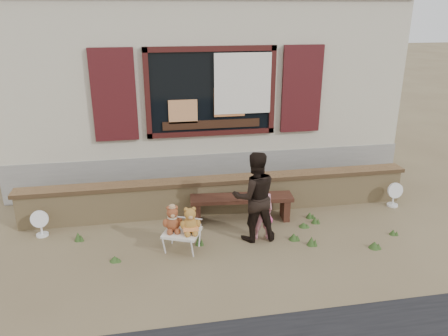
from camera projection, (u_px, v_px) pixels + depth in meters
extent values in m
plane|color=brown|center=(231.00, 237.00, 7.17)|extent=(80.00, 80.00, 0.00)
cube|color=#ACA18B|center=(195.00, 59.00, 10.51)|extent=(8.00, 5.00, 3.20)
cube|color=gray|center=(197.00, 139.00, 11.20)|extent=(8.04, 5.04, 0.80)
cube|color=black|center=(211.00, 92.00, 8.29)|extent=(2.30, 0.04, 1.50)
cube|color=#391210|center=(211.00, 49.00, 8.00)|extent=(2.50, 0.08, 0.10)
cube|color=#391210|center=(212.00, 133.00, 8.55)|extent=(2.50, 0.08, 0.10)
cube|color=#391210|center=(147.00, 94.00, 8.07)|extent=(0.10, 0.08, 1.70)
cube|color=#391210|center=(272.00, 90.00, 8.48)|extent=(0.10, 0.08, 1.70)
cube|color=#370F11|center=(114.00, 95.00, 7.96)|extent=(0.80, 0.07, 1.70)
cube|color=#370F11|center=(302.00, 89.00, 8.57)|extent=(0.80, 0.07, 1.70)
cube|color=white|center=(243.00, 84.00, 8.28)|extent=(1.10, 0.02, 1.15)
cube|color=black|center=(212.00, 124.00, 8.48)|extent=(1.90, 0.06, 0.16)
cube|color=tan|center=(183.00, 112.00, 8.29)|extent=(0.55, 0.06, 0.45)
cube|color=#E08447|center=(229.00, 102.00, 8.39)|extent=(0.60, 0.06, 0.55)
cube|color=tan|center=(220.00, 196.00, 8.00)|extent=(7.00, 0.30, 0.60)
cube|color=brown|center=(220.00, 180.00, 7.88)|extent=(7.10, 0.36, 0.07)
cube|color=#351B12|center=(242.00, 198.00, 7.62)|extent=(1.82, 0.54, 0.07)
cube|color=#351B12|center=(197.00, 212.00, 7.64)|extent=(0.14, 0.34, 0.38)
cube|color=#351B12|center=(285.00, 209.00, 7.77)|extent=(0.14, 0.34, 0.38)
cube|color=silver|center=(182.00, 232.00, 6.70)|extent=(0.67, 0.64, 0.04)
cylinder|color=silver|center=(164.00, 247.00, 6.61)|extent=(0.03, 0.03, 0.28)
cylinder|color=silver|center=(192.00, 250.00, 6.52)|extent=(0.03, 0.03, 0.28)
cylinder|color=silver|center=(173.00, 234.00, 6.99)|extent=(0.03, 0.03, 0.28)
cylinder|color=silver|center=(200.00, 237.00, 6.89)|extent=(0.03, 0.03, 0.28)
imported|color=pink|center=(262.00, 211.00, 6.98)|extent=(0.37, 0.25, 0.99)
imported|color=black|center=(255.00, 197.00, 6.90)|extent=(0.73, 0.57, 1.48)
cylinder|color=white|center=(42.00, 235.00, 7.22)|extent=(0.20, 0.20, 0.04)
cylinder|color=white|center=(41.00, 228.00, 7.18)|extent=(0.03, 0.03, 0.25)
cylinder|color=white|center=(40.00, 218.00, 7.12)|extent=(0.29, 0.10, 0.29)
cylinder|color=white|center=(392.00, 205.00, 8.32)|extent=(0.20, 0.20, 0.04)
cylinder|color=white|center=(393.00, 199.00, 8.27)|extent=(0.03, 0.03, 0.26)
cylinder|color=white|center=(394.00, 190.00, 8.21)|extent=(0.30, 0.10, 0.30)
cone|color=#2F4D1E|center=(304.00, 225.00, 7.51)|extent=(0.17, 0.17, 0.08)
cone|color=#2F4D1E|center=(311.00, 241.00, 6.91)|extent=(0.14, 0.14, 0.15)
cone|color=#2F4D1E|center=(198.00, 241.00, 6.92)|extent=(0.11, 0.11, 0.15)
cone|color=#2F4D1E|center=(78.00, 236.00, 7.05)|extent=(0.13, 0.13, 0.15)
cone|color=#2F4D1E|center=(115.00, 259.00, 6.48)|extent=(0.16, 0.16, 0.08)
cone|color=#2F4D1E|center=(294.00, 236.00, 7.08)|extent=(0.16, 0.16, 0.11)
cone|color=#2F4D1E|center=(393.00, 232.00, 7.24)|extent=(0.12, 0.12, 0.10)
cone|color=#2F4D1E|center=(315.00, 220.00, 7.63)|extent=(0.12, 0.12, 0.13)
cone|color=#2F4D1E|center=(310.00, 215.00, 7.83)|extent=(0.13, 0.13, 0.11)
cone|color=#2F4D1E|center=(374.00, 245.00, 6.84)|extent=(0.18, 0.18, 0.11)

